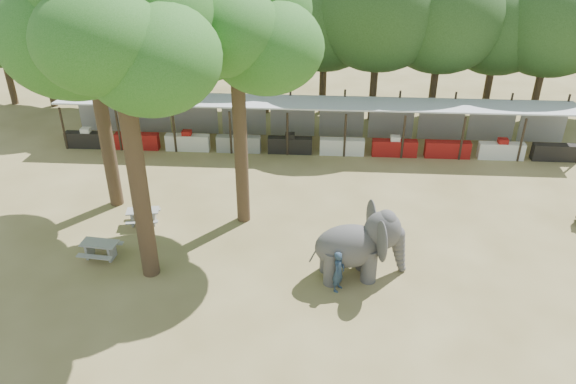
# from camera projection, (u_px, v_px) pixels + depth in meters

# --- Properties ---
(ground) EXTENTS (100.00, 100.00, 0.00)m
(ground) POSITION_uv_depth(u_px,v_px,m) (308.00, 315.00, 19.21)
(ground) COLOR brown
(ground) RESTS_ON ground
(vendor_stalls) EXTENTS (28.00, 2.99, 2.80)m
(vendor_stalls) POSITION_uv_depth(u_px,v_px,m) (317.00, 127.00, 30.67)
(vendor_stalls) COLOR #B0B2B8
(vendor_stalls) RESTS_ON ground
(yard_tree_left) EXTENTS (7.10, 6.90, 11.02)m
(yard_tree_left) POSITION_uv_depth(u_px,v_px,m) (84.00, 20.00, 21.95)
(yard_tree_left) COLOR #332316
(yard_tree_left) RESTS_ON ground
(yard_tree_center) EXTENTS (7.10, 6.90, 12.04)m
(yard_tree_center) POSITION_uv_depth(u_px,v_px,m) (113.00, 25.00, 16.94)
(yard_tree_center) COLOR #332316
(yard_tree_center) RESTS_ON ground
(yard_tree_back) EXTENTS (7.10, 6.90, 11.36)m
(yard_tree_back) POSITION_uv_depth(u_px,v_px,m) (232.00, 19.00, 20.58)
(yard_tree_back) COLOR #332316
(yard_tree_back) RESTS_ON ground
(backdrop_trees) EXTENTS (46.46, 5.95, 8.33)m
(backdrop_trees) POSITION_uv_depth(u_px,v_px,m) (320.00, 24.00, 33.03)
(backdrop_trees) COLOR #332316
(backdrop_trees) RESTS_ON ground
(elephant) EXTENTS (3.66, 2.73, 2.74)m
(elephant) POSITION_uv_depth(u_px,v_px,m) (360.00, 244.00, 20.52)
(elephant) COLOR #3D3B3B
(elephant) RESTS_ON ground
(handler) EXTENTS (0.61, 0.70, 1.62)m
(handler) POSITION_uv_depth(u_px,v_px,m) (339.00, 272.00, 20.01)
(handler) COLOR #26384C
(handler) RESTS_ON ground
(picnic_table_near) EXTENTS (1.54, 1.41, 0.71)m
(picnic_table_near) POSITION_uv_depth(u_px,v_px,m) (100.00, 248.00, 21.90)
(picnic_table_near) COLOR gray
(picnic_table_near) RESTS_ON ground
(picnic_table_far) EXTENTS (1.52, 1.41, 0.68)m
(picnic_table_far) POSITION_uv_depth(u_px,v_px,m) (143.00, 215.00, 24.07)
(picnic_table_far) COLOR gray
(picnic_table_far) RESTS_ON ground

